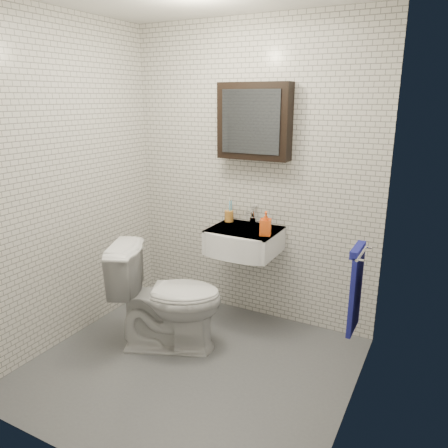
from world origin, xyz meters
name	(u,v)px	position (x,y,z in m)	size (l,w,h in m)	color
ground	(191,366)	(0.00, 0.00, 0.01)	(2.20, 2.00, 0.01)	#505258
room_shell	(186,166)	(0.00, 0.00, 1.47)	(2.22, 2.02, 2.51)	silver
washbasin	(242,241)	(0.05, 0.73, 0.76)	(0.55, 0.50, 0.20)	white
faucet	(253,216)	(0.05, 0.93, 0.92)	(0.06, 0.20, 0.15)	silver
mirror_cabinet	(254,122)	(0.05, 0.93, 1.70)	(0.60, 0.15, 0.60)	black
towel_rail	(356,286)	(1.04, 0.35, 0.72)	(0.09, 0.30, 0.58)	silver
toothbrush_cup	(229,215)	(-0.16, 0.91, 0.90)	(0.09, 0.09, 0.21)	#BE7C2F
soap_bottle	(266,223)	(0.27, 0.70, 0.94)	(0.09, 0.09, 0.19)	orange
toilet	(168,297)	(-0.30, 0.16, 0.42)	(0.47, 0.82, 0.84)	white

